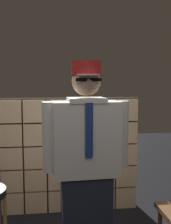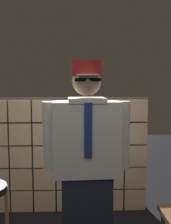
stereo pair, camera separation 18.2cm
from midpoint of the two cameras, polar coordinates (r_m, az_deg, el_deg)
glass_block_wall at (r=3.33m, az=-2.13°, el=-8.89°), size 1.89×0.10×1.36m
standing_person at (r=2.21m, az=2.64°, el=-11.01°), size 0.67×0.29×1.69m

